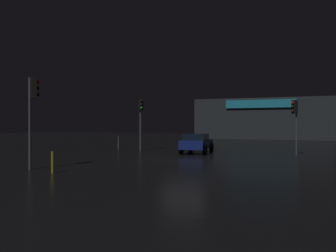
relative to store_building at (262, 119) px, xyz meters
name	(u,v)px	position (x,y,z in m)	size (l,w,h in m)	color
ground_plane	(183,161)	(-1.77, -33.02, -2.94)	(120.00, 120.00, 0.00)	black
store_building	(262,119)	(0.00, 0.00, 0.00)	(19.08, 6.39, 5.86)	#33383D
traffic_signal_main	(295,113)	(4.31, -27.16, -0.08)	(0.42, 0.42, 3.73)	#595B60
traffic_signal_opposite	(33,102)	(-7.08, -39.06, 0.19)	(0.41, 0.43, 4.23)	#595B60
traffic_signal_cross_left	(141,114)	(-7.26, -26.91, -0.03)	(0.42, 0.43, 4.15)	#595B60
car_near	(197,143)	(-2.41, -27.66, -2.18)	(2.09, 4.16, 1.42)	navy
bollard_kerb_a	(118,143)	(-9.82, -25.93, -2.40)	(0.12, 0.12, 1.07)	#595B60
bollard_kerb_b	(53,162)	(-5.47, -39.65, -2.47)	(0.12, 0.12, 0.92)	gold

